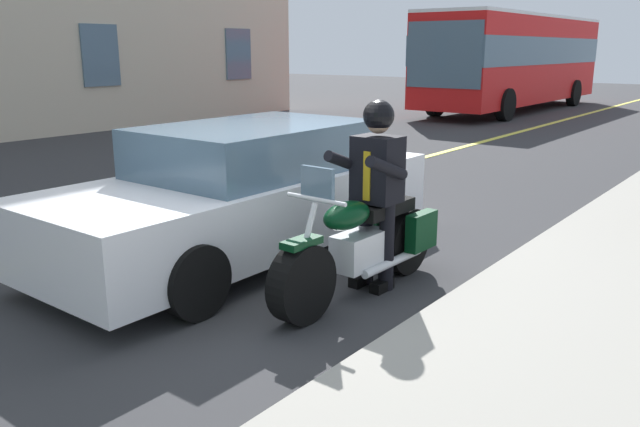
{
  "coord_description": "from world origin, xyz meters",
  "views": [
    {
      "loc": [
        4.5,
        4.26,
        2.17
      ],
      "look_at": [
        0.18,
        0.89,
        0.75
      ],
      "focal_mm": 35.73,
      "sensor_mm": 36.0,
      "label": 1
    }
  ],
  "objects_px": {
    "rider_main": "(376,179)",
    "bus_near": "(515,57)",
    "motorcycle_main": "(363,245)",
    "car_silver": "(247,192)"
  },
  "relations": [
    {
      "from": "motorcycle_main",
      "to": "bus_near",
      "type": "bearing_deg",
      "value": -162.34
    },
    {
      "from": "motorcycle_main",
      "to": "rider_main",
      "type": "height_order",
      "value": "rider_main"
    },
    {
      "from": "motorcycle_main",
      "to": "car_silver",
      "type": "height_order",
      "value": "car_silver"
    },
    {
      "from": "motorcycle_main",
      "to": "rider_main",
      "type": "bearing_deg",
      "value": 179.48
    },
    {
      "from": "motorcycle_main",
      "to": "bus_near",
      "type": "distance_m",
      "value": 19.08
    },
    {
      "from": "motorcycle_main",
      "to": "rider_main",
      "type": "relative_size",
      "value": 1.27
    },
    {
      "from": "rider_main",
      "to": "bus_near",
      "type": "xyz_separation_m",
      "value": [
        -17.95,
        -5.78,
        0.84
      ]
    },
    {
      "from": "bus_near",
      "to": "car_silver",
      "type": "relative_size",
      "value": 2.4
    },
    {
      "from": "motorcycle_main",
      "to": "car_silver",
      "type": "xyz_separation_m",
      "value": [
        -0.18,
        -1.62,
        0.24
      ]
    },
    {
      "from": "rider_main",
      "to": "car_silver",
      "type": "bearing_deg",
      "value": -89.73
    }
  ]
}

